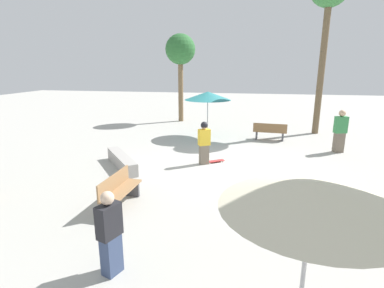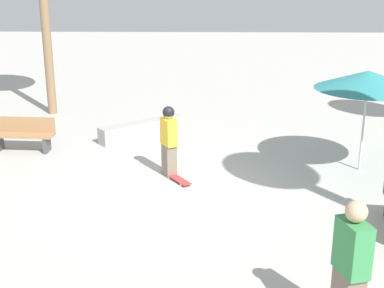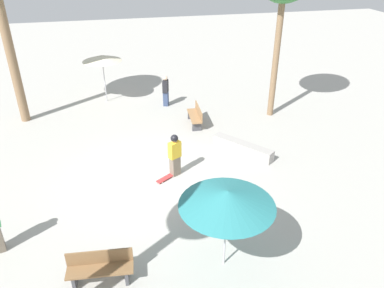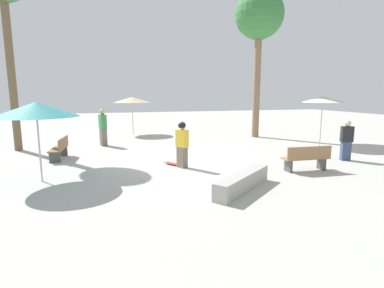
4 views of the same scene
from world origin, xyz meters
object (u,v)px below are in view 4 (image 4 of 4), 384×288
(skater_main, at_px, (182,143))
(bench_near, at_px, (60,148))
(shade_umbrella_teal, at_px, (36,109))
(shade_umbrella_cream, at_px, (323,99))
(shade_umbrella_tan, at_px, (132,100))
(bystander_far, at_px, (346,140))
(palm_tree_left, at_px, (259,18))
(skateboard, at_px, (174,164))
(bench_far, at_px, (307,158))
(concrete_ledge, at_px, (243,182))
(bystander_watching, at_px, (103,128))

(skater_main, xyz_separation_m, bench_near, (-4.25, 2.63, -0.44))
(shade_umbrella_teal, relative_size, shade_umbrella_cream, 0.96)
(shade_umbrella_tan, distance_m, bystander_far, 12.24)
(shade_umbrella_teal, bearing_deg, palm_tree_left, 31.65)
(shade_umbrella_cream, bearing_deg, skater_main, -163.68)
(palm_tree_left, distance_m, bystander_far, 8.91)
(skateboard, bearing_deg, shade_umbrella_teal, 67.46)
(bench_far, xyz_separation_m, bystander_far, (2.49, 0.95, 0.35))
(shade_umbrella_tan, bearing_deg, shade_umbrella_teal, -110.37)
(shade_umbrella_teal, relative_size, shade_umbrella_tan, 1.00)
(shade_umbrella_cream, bearing_deg, bench_near, 177.93)
(skater_main, distance_m, bench_far, 4.19)
(skater_main, bearing_deg, bystander_far, -124.85)
(concrete_ledge, relative_size, shade_umbrella_cream, 0.93)
(skateboard, height_order, palm_tree_left, palm_tree_left)
(bench_far, distance_m, palm_tree_left, 10.09)
(skater_main, relative_size, shade_umbrella_cream, 0.66)
(bench_near, height_order, shade_umbrella_teal, shade_umbrella_teal)
(bench_far, distance_m, shade_umbrella_cream, 5.65)
(bench_far, bearing_deg, skateboard, 156.78)
(shade_umbrella_teal, bearing_deg, bench_far, -8.18)
(bench_far, distance_m, shade_umbrella_tan, 11.88)
(skateboard, bearing_deg, concrete_ledge, 165.48)
(bystander_far, bearing_deg, bench_far, -138.43)
(bench_near, xyz_separation_m, bystander_watching, (1.64, 2.73, 0.47))
(bench_near, bearing_deg, skateboard, -114.13)
(skater_main, distance_m, concrete_ledge, 3.07)
(palm_tree_left, bearing_deg, bench_near, -162.16)
(skateboard, bearing_deg, palm_tree_left, -82.34)
(shade_umbrella_cream, distance_m, palm_tree_left, 5.99)
(skateboard, distance_m, palm_tree_left, 10.68)
(skateboard, xyz_separation_m, bystander_watching, (-2.38, 4.98, 0.84))
(bench_near, distance_m, shade_umbrella_teal, 3.53)
(bystander_far, bearing_deg, palm_tree_left, 113.26)
(shade_umbrella_tan, height_order, bystander_far, shade_umbrella_tan)
(shade_umbrella_tan, bearing_deg, skateboard, -86.25)
(concrete_ledge, distance_m, bench_far, 3.15)
(bench_near, xyz_separation_m, bystander_far, (10.57, -3.33, 0.35))
(bystander_watching, bearing_deg, bench_far, 26.44)
(shade_umbrella_teal, xyz_separation_m, bystander_watching, (1.77, 5.83, -1.21))
(shade_umbrella_teal, bearing_deg, skateboard, 11.50)
(bench_near, bearing_deg, skater_main, -116.62)
(palm_tree_left, bearing_deg, bystander_watching, -176.15)
(concrete_ledge, relative_size, bench_near, 1.37)
(skater_main, height_order, bystander_watching, bystander_watching)
(skateboard, xyz_separation_m, bystander_far, (6.54, -1.07, 0.71))
(skateboard, distance_m, bystander_far, 6.67)
(skater_main, xyz_separation_m, bench_far, (3.83, -1.65, -0.44))
(skateboard, bearing_deg, bench_far, -150.59)
(shade_umbrella_cream, relative_size, bystander_watching, 1.34)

